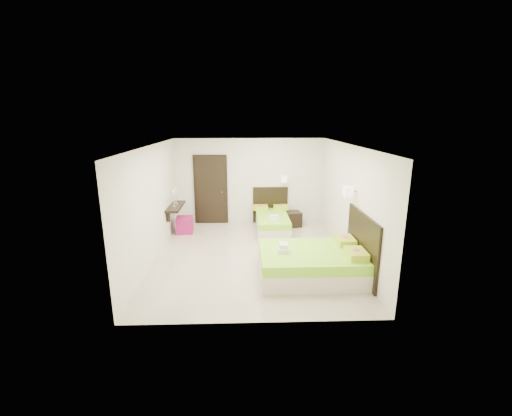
{
  "coord_description": "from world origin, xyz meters",
  "views": [
    {
      "loc": [
        -0.17,
        -7.59,
        3.18
      ],
      "look_at": [
        0.1,
        0.3,
        1.1
      ],
      "focal_mm": 24.0,
      "sensor_mm": 36.0,
      "label": 1
    }
  ],
  "objects_px": {
    "bed_double": "(315,262)",
    "ottoman": "(185,225)",
    "nightstand": "(292,219)",
    "bed_single": "(272,221)"
  },
  "relations": [
    {
      "from": "nightstand",
      "to": "ottoman",
      "type": "distance_m",
      "value": 3.18
    },
    {
      "from": "bed_single",
      "to": "nightstand",
      "type": "relative_size",
      "value": 3.58
    },
    {
      "from": "nightstand",
      "to": "bed_single",
      "type": "bearing_deg",
      "value": -162.58
    },
    {
      "from": "bed_single",
      "to": "bed_double",
      "type": "height_order",
      "value": "bed_double"
    },
    {
      "from": "bed_single",
      "to": "bed_double",
      "type": "relative_size",
      "value": 0.85
    },
    {
      "from": "bed_double",
      "to": "ottoman",
      "type": "relative_size",
      "value": 4.62
    },
    {
      "from": "ottoman",
      "to": "bed_single",
      "type": "bearing_deg",
      "value": 3.6
    },
    {
      "from": "bed_double",
      "to": "nightstand",
      "type": "xyz_separation_m",
      "value": [
        -0.01,
        3.38,
        -0.09
      ]
    },
    {
      "from": "ottoman",
      "to": "nightstand",
      "type": "bearing_deg",
      "value": 9.02
    },
    {
      "from": "nightstand",
      "to": "ottoman",
      "type": "relative_size",
      "value": 1.09
    }
  ]
}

